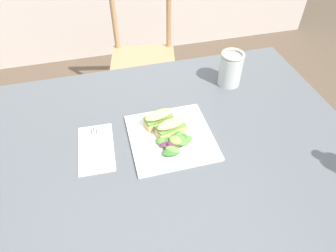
# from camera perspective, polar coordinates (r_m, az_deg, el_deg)

# --- Properties ---
(ground_plane) EXTENTS (7.61, 7.61, 0.00)m
(ground_plane) POSITION_cam_1_polar(r_m,az_deg,el_deg) (1.60, -0.15, -22.85)
(ground_plane) COLOR brown
(dining_table) EXTENTS (1.43, 0.94, 0.74)m
(dining_table) POSITION_cam_1_polar(r_m,az_deg,el_deg) (1.07, -3.99, -7.79)
(dining_table) COLOR #51565B
(dining_table) RESTS_ON ground
(chair_wooden_far) EXTENTS (0.47, 0.47, 0.87)m
(chair_wooden_far) POSITION_cam_1_polar(r_m,az_deg,el_deg) (1.96, -4.76, 12.80)
(chair_wooden_far) COLOR tan
(chair_wooden_far) RESTS_ON ground
(plate_lunch) EXTENTS (0.27, 0.27, 0.01)m
(plate_lunch) POSITION_cam_1_polar(r_m,az_deg,el_deg) (1.01, 0.58, -2.16)
(plate_lunch) COLOR white
(plate_lunch) RESTS_ON dining_table
(sandwich_half_front) EXTENTS (0.11, 0.07, 0.06)m
(sandwich_half_front) POSITION_cam_1_polar(r_m,az_deg,el_deg) (0.99, 0.61, -0.12)
(sandwich_half_front) COLOR #DBB270
(sandwich_half_front) RESTS_ON plate_lunch
(sandwich_half_back) EXTENTS (0.11, 0.07, 0.06)m
(sandwich_half_back) POSITION_cam_1_polar(r_m,az_deg,el_deg) (1.02, -1.72, 1.54)
(sandwich_half_back) COLOR #DBB270
(sandwich_half_back) RESTS_ON plate_lunch
(salad_mixed_greens) EXTENTS (0.14, 0.13, 0.03)m
(salad_mixed_greens) POSITION_cam_1_polar(r_m,az_deg,el_deg) (0.97, 0.88, -2.71)
(salad_mixed_greens) COLOR #3D7033
(salad_mixed_greens) RESTS_ON plate_lunch
(napkin_folded) EXTENTS (0.12, 0.22, 0.00)m
(napkin_folded) POSITION_cam_1_polar(r_m,az_deg,el_deg) (1.00, -13.53, -4.16)
(napkin_folded) COLOR silver
(napkin_folded) RESTS_ON dining_table
(fork_on_napkin) EXTENTS (0.03, 0.19, 0.00)m
(fork_on_napkin) POSITION_cam_1_polar(r_m,az_deg,el_deg) (1.01, -13.65, -3.31)
(fork_on_napkin) COLOR silver
(fork_on_napkin) RESTS_ON napkin_folded
(mason_jar_iced_tea) EXTENTS (0.09, 0.09, 0.14)m
(mason_jar_iced_tea) POSITION_cam_1_polar(r_m,az_deg,el_deg) (1.23, 11.79, 10.38)
(mason_jar_iced_tea) COLOR #995623
(mason_jar_iced_tea) RESTS_ON dining_table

